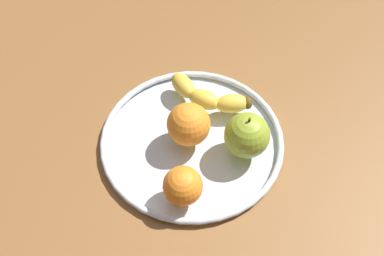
# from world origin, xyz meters

# --- Properties ---
(ground_plane) EXTENTS (1.10, 1.10, 0.04)m
(ground_plane) POSITION_xyz_m (0.00, 0.00, -0.02)
(ground_plane) COLOR brown
(fruit_bowl) EXTENTS (0.35, 0.35, 0.02)m
(fruit_bowl) POSITION_xyz_m (0.00, 0.00, 0.01)
(fruit_bowl) COLOR silver
(fruit_bowl) RESTS_ON ground_plane
(banana) EXTENTS (0.18, 0.10, 0.04)m
(banana) POSITION_xyz_m (0.02, 0.09, 0.04)
(banana) COLOR yellow
(banana) RESTS_ON fruit_bowl
(apple) EXTENTS (0.08, 0.08, 0.09)m
(apple) POSITION_xyz_m (0.10, -0.01, 0.06)
(apple) COLOR #93B130
(apple) RESTS_ON fruit_bowl
(orange_front_right) EXTENTS (0.07, 0.07, 0.07)m
(orange_front_right) POSITION_xyz_m (-0.00, -0.12, 0.05)
(orange_front_right) COLOR orange
(orange_front_right) RESTS_ON fruit_bowl
(orange_back_right) EXTENTS (0.08, 0.08, 0.08)m
(orange_back_right) POSITION_xyz_m (-0.01, -0.00, 0.06)
(orange_back_right) COLOR orange
(orange_back_right) RESTS_ON fruit_bowl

